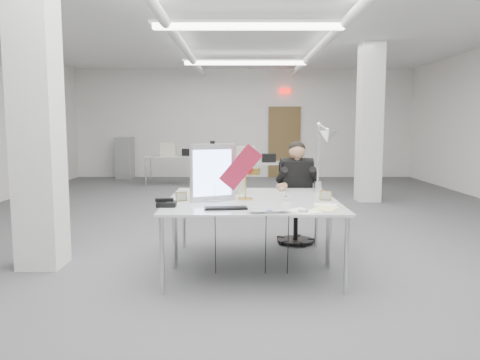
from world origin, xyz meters
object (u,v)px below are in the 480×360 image
(office_chair, at_px, (296,203))
(monitor, at_px, (213,173))
(laptop, at_px, (270,212))
(bankers_lamp, at_px, (245,185))
(desk_main, at_px, (253,208))
(beige_monitor, at_px, (228,179))
(architect_lamp, at_px, (322,152))
(desk_phone, at_px, (167,204))
(seated_person, at_px, (297,176))

(office_chair, distance_m, monitor, 1.65)
(laptop, relative_size, bankers_lamp, 1.16)
(desk_main, relative_size, laptop, 4.88)
(laptop, relative_size, beige_monitor, 1.09)
(architect_lamp, bearing_deg, bankers_lamp, -173.81)
(desk_phone, height_order, beige_monitor, beige_monitor)
(monitor, xyz_separation_m, architect_lamp, (1.22, 0.44, 0.19))
(office_chair, xyz_separation_m, architect_lamp, (0.20, -0.75, 0.71))
(seated_person, xyz_separation_m, desk_phone, (-1.45, -1.47, -0.12))
(office_chair, xyz_separation_m, bankers_lamp, (-0.68, -1.09, 0.38))
(bankers_lamp, height_order, beige_monitor, beige_monitor)
(seated_person, height_order, architect_lamp, architect_lamp)
(desk_main, distance_m, seated_person, 1.59)
(desk_main, relative_size, office_chair, 1.69)
(laptop, height_order, desk_phone, desk_phone)
(monitor, relative_size, bankers_lamp, 1.88)
(office_chair, relative_size, architect_lamp, 1.09)
(office_chair, bearing_deg, architect_lamp, -77.34)
(monitor, bearing_deg, seated_person, 24.20)
(laptop, height_order, bankers_lamp, bankers_lamp)
(seated_person, bearing_deg, architect_lamp, -76.34)
(bankers_lamp, bearing_deg, architect_lamp, 44.48)
(office_chair, relative_size, seated_person, 1.28)
(monitor, height_order, beige_monitor, monitor)
(seated_person, bearing_deg, beige_monitor, -153.63)
(laptop, bearing_deg, monitor, 122.03)
(beige_monitor, height_order, architect_lamp, architect_lamp)
(monitor, height_order, bankers_lamp, monitor)
(beige_monitor, distance_m, architect_lamp, 1.14)
(desk_main, height_order, bankers_lamp, bankers_lamp)
(office_chair, distance_m, laptop, 1.97)
(beige_monitor, bearing_deg, desk_phone, -110.25)
(desk_main, relative_size, desk_phone, 9.60)
(desk_phone, xyz_separation_m, architect_lamp, (1.65, 0.77, 0.46))
(beige_monitor, bearing_deg, laptop, -63.56)
(seated_person, height_order, monitor, monitor)
(office_chair, bearing_deg, laptop, -105.80)
(monitor, distance_m, bankers_lamp, 0.38)
(desk_main, distance_m, desk_phone, 0.85)
(office_chair, height_order, beige_monitor, beige_monitor)
(seated_person, bearing_deg, monitor, -133.71)
(laptop, height_order, beige_monitor, beige_monitor)
(office_chair, height_order, bankers_lamp, bankers_lamp)
(monitor, distance_m, architect_lamp, 1.31)
(office_chair, xyz_separation_m, beige_monitor, (-0.87, -0.52, 0.38))
(desk_phone, bearing_deg, bankers_lamp, 25.87)
(desk_phone, relative_size, beige_monitor, 0.55)
(bankers_lamp, bearing_deg, laptop, -52.29)
(office_chair, height_order, monitor, monitor)
(desk_main, xyz_separation_m, laptop, (0.14, -0.39, 0.03))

